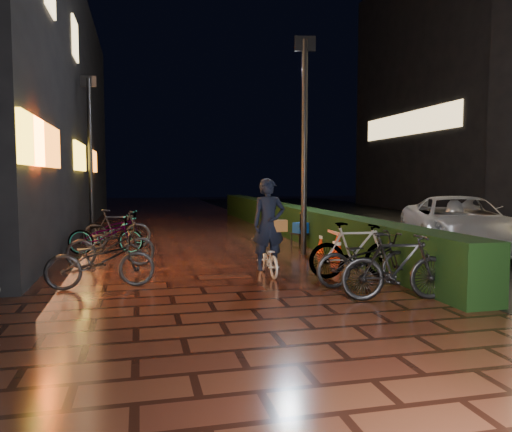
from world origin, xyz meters
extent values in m
plane|color=#381911|center=(0.00, 0.00, 0.00)|extent=(80.00, 80.00, 0.00)
cube|color=black|center=(9.00, 5.00, 0.00)|extent=(11.00, 60.00, 0.01)
cube|color=black|center=(3.30, 8.00, 0.50)|extent=(0.70, 20.00, 1.00)
imported|color=#ADAEB2|center=(6.59, 3.37, 0.72)|extent=(4.09, 5.65, 1.43)
cube|color=yellow|center=(-3.45, 1.50, 2.60)|extent=(0.08, 2.00, 0.90)
cube|color=orange|center=(-3.45, 3.00, 2.60)|extent=(0.08, 3.00, 0.90)
cube|color=yellow|center=(-3.45, 9.00, 2.60)|extent=(0.08, 2.80, 0.90)
cube|color=orange|center=(-3.45, 14.00, 2.60)|extent=(0.08, 2.20, 0.90)
cube|color=#FFD88C|center=(-3.45, 8.50, 6.20)|extent=(0.06, 1.20, 1.20)
cube|color=black|center=(17.50, 18.00, 7.00)|extent=(8.00, 14.00, 14.00)
cube|color=#FFD88C|center=(13.45, 18.00, 5.00)|extent=(0.06, 10.00, 1.30)
cylinder|color=black|center=(2.40, 3.68, 2.64)|extent=(0.16, 0.16, 5.29)
cube|color=black|center=(2.40, 3.68, 5.19)|extent=(0.52, 0.16, 0.36)
cylinder|color=black|center=(-3.10, 8.67, 2.53)|extent=(0.14, 0.14, 5.06)
cube|color=black|center=(-3.10, 8.67, 4.96)|extent=(0.49, 0.10, 0.34)
imported|color=white|center=(0.86, 1.35, 0.35)|extent=(0.49, 1.35, 0.70)
imported|color=black|center=(0.86, 1.24, 1.02)|extent=(0.66, 0.44, 1.79)
cube|color=brown|center=(1.07, 1.23, 0.99)|extent=(0.31, 0.14, 0.23)
cone|color=red|center=(2.91, 2.69, 0.33)|extent=(0.41, 0.41, 0.65)
cone|color=red|center=(3.03, 3.90, 0.33)|extent=(0.41, 0.41, 0.65)
cube|color=orange|center=(2.91, 2.69, 0.01)|extent=(0.39, 0.39, 0.03)
cube|color=#FF610D|center=(3.03, 3.90, 0.01)|extent=(0.39, 0.39, 0.03)
cube|color=red|center=(2.97, 3.30, 0.62)|extent=(0.20, 1.40, 0.07)
cube|color=black|center=(2.76, 4.95, 0.38)|extent=(0.64, 0.58, 0.04)
cylinder|color=black|center=(2.62, 4.71, 0.18)|extent=(0.04, 0.04, 0.36)
cylinder|color=black|center=(3.02, 4.86, 0.18)|extent=(0.04, 0.04, 0.36)
cylinder|color=black|center=(2.50, 5.03, 0.18)|extent=(0.04, 0.04, 0.36)
cylinder|color=black|center=(2.90, 5.18, 0.18)|extent=(0.04, 0.04, 0.36)
cube|color=#0C3BA7|center=(2.76, 4.95, 0.54)|extent=(0.47, 0.44, 0.29)
cylinder|color=black|center=(2.68, 4.76, 0.52)|extent=(0.16, 0.42, 0.92)
imported|color=black|center=(-2.23, 6.60, 0.49)|extent=(1.93, 0.89, 0.98)
imported|color=black|center=(-2.28, 0.86, 0.49)|extent=(1.89, 0.76, 0.98)
imported|color=black|center=(-2.22, 2.98, 0.49)|extent=(1.91, 0.82, 0.98)
imported|color=black|center=(-2.44, 4.85, 0.49)|extent=(1.92, 0.84, 0.98)
imported|color=black|center=(-2.21, 5.70, 0.54)|extent=(1.82, 0.58, 1.08)
imported|color=black|center=(2.30, -0.07, 0.49)|extent=(1.86, 0.66, 0.98)
imported|color=black|center=(2.42, 0.65, 0.54)|extent=(1.84, 0.68, 1.08)
imported|color=black|center=(2.33, -1.12, 0.54)|extent=(1.86, 0.76, 1.08)
camera|label=1|loc=(-1.59, -8.15, 1.94)|focal=35.00mm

